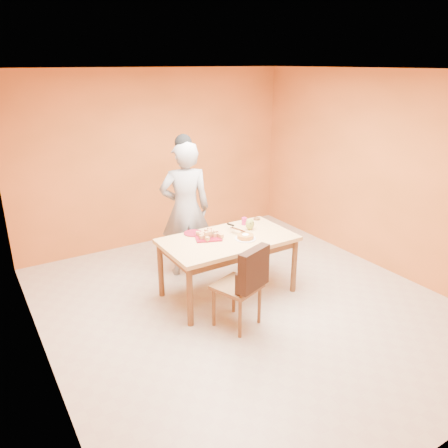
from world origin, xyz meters
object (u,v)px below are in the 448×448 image
pastry_platter (208,237)px  sponge_cake (245,236)px  dining_chair (238,285)px  red_dinner_plate (193,233)px  magenta_glass (244,221)px  dining_table (228,245)px  person (185,210)px  egg_ornament (250,224)px  checker_tin (257,219)px

pastry_platter → sponge_cake: bearing=-37.9°
dining_chair → pastry_platter: size_ratio=3.18×
dining_chair → red_dinner_plate: bearing=70.9°
dining_chair → magenta_glass: (0.72, 0.95, 0.30)m
dining_table → magenta_glass: size_ratio=16.60×
person → egg_ornament: bearing=143.9°
person → checker_tin: (0.84, -0.46, -0.15)m
person → sponge_cake: person is taller
red_dinner_plate → magenta_glass: bearing=-5.3°
pastry_platter → sponge_cake: size_ratio=1.55×
pastry_platter → sponge_cake: 0.46m
dining_chair → checker_tin: dining_chair is taller
magenta_glass → checker_tin: 0.26m
dining_table → sponge_cake: size_ratio=8.10×
red_dinner_plate → egg_ornament: (0.68, -0.26, 0.07)m
dining_chair → red_dinner_plate: (-0.00, 1.01, 0.26)m
pastry_platter → egg_ornament: egg_ornament is taller
dining_table → egg_ornament: 0.43m
pastry_platter → egg_ornament: (0.59, -0.05, 0.06)m
person → checker_tin: size_ratio=21.03×
red_dinner_plate → egg_ornament: 0.73m
dining_chair → magenta_glass: 1.23m
person → checker_tin: 0.97m
dining_chair → person: person is taller
dining_chair → egg_ornament: size_ratio=6.65×
dining_table → red_dinner_plate: 0.47m
dining_table → person: 0.87m
magenta_glass → pastry_platter: bearing=-167.2°
dining_table → pastry_platter: (-0.20, 0.14, 0.10)m
pastry_platter → red_dinner_plate: (-0.09, 0.21, -0.00)m
dining_chair → checker_tin: (0.97, 1.01, 0.27)m
egg_ornament → magenta_glass: (0.04, 0.19, -0.03)m
person → magenta_glass: (0.59, -0.53, -0.11)m
dining_table → egg_ornament: (0.39, 0.09, 0.17)m
pastry_platter → magenta_glass: (0.63, 0.14, 0.04)m
person → red_dinner_plate: person is taller
dining_chair → red_dinner_plate: dining_chair is taller
pastry_platter → checker_tin: bearing=13.3°
pastry_platter → magenta_glass: size_ratio=3.19×
dining_table → checker_tin: checker_tin is taller
dining_chair → sponge_cake: bearing=30.0°
pastry_platter → red_dinner_plate: pastry_platter is taller
sponge_cake → checker_tin: (0.52, 0.49, -0.02)m
dining_chair → red_dinner_plate: size_ratio=4.15×
dining_chair → pastry_platter: 0.85m
pastry_platter → dining_chair: bearing=-96.1°
magenta_glass → person: bearing=138.2°
magenta_glass → sponge_cake: bearing=-122.5°
sponge_cake → checker_tin: sponge_cake is taller
magenta_glass → dining_chair: bearing=-127.2°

